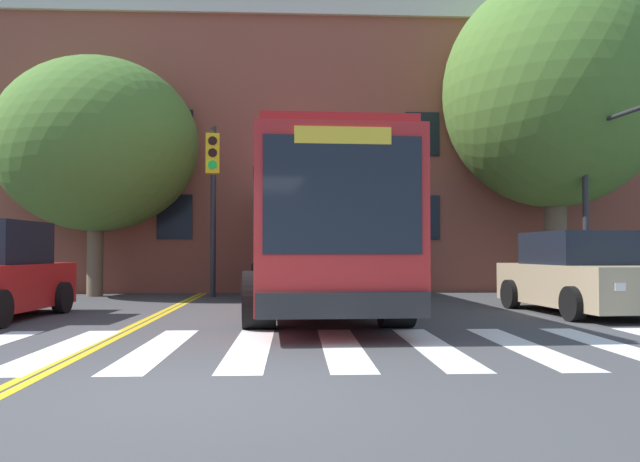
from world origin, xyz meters
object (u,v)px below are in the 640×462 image
at_px(car_tan_far_lane, 581,276).
at_px(traffic_light_overhead, 213,182).
at_px(city_bus, 313,230).
at_px(car_teal_behind_bus, 324,265).
at_px(street_tree_curbside_small, 96,145).
at_px(street_tree_curbside_large, 554,93).
at_px(traffic_light_near_corner, 632,160).

height_order(car_tan_far_lane, traffic_light_overhead, traffic_light_overhead).
distance_m(city_bus, traffic_light_overhead, 4.14).
height_order(car_tan_far_lane, car_teal_behind_bus, car_teal_behind_bus).
height_order(city_bus, car_teal_behind_bus, city_bus).
distance_m(car_tan_far_lane, street_tree_curbside_small, 13.60).
relative_size(car_tan_far_lane, car_teal_behind_bus, 0.94).
height_order(traffic_light_overhead, street_tree_curbside_small, street_tree_curbside_small).
height_order(car_teal_behind_bus, street_tree_curbside_large, street_tree_curbside_large).
bearing_deg(street_tree_curbside_large, street_tree_curbside_small, 178.56).
relative_size(car_teal_behind_bus, street_tree_curbside_large, 0.50).
distance_m(car_tan_far_lane, traffic_light_near_corner, 3.61).
bearing_deg(street_tree_curbside_small, street_tree_curbside_large, -1.44).
bearing_deg(traffic_light_overhead, city_bus, -47.72).
xyz_separation_m(city_bus, traffic_light_overhead, (-2.62, 2.88, 1.41)).
bearing_deg(city_bus, car_teal_behind_bus, 85.34).
bearing_deg(city_bus, traffic_light_overhead, 132.28).
height_order(city_bus, street_tree_curbside_small, street_tree_curbside_small).
bearing_deg(traffic_light_near_corner, city_bus, -178.51).
bearing_deg(traffic_light_near_corner, street_tree_curbside_small, 162.91).
height_order(traffic_light_near_corner, street_tree_curbside_large, street_tree_curbside_large).
xyz_separation_m(car_teal_behind_bus, traffic_light_near_corner, (6.76, -9.58, 2.67)).
distance_m(car_tan_far_lane, street_tree_curbside_large, 7.71).
height_order(city_bus, car_tan_far_lane, city_bus).
xyz_separation_m(car_tan_far_lane, traffic_light_overhead, (-8.22, 4.12, 2.40)).
relative_size(traffic_light_overhead, street_tree_curbside_small, 0.67).
bearing_deg(traffic_light_overhead, car_teal_behind_bus, 63.67).
distance_m(city_bus, car_tan_far_lane, 5.82).
bearing_deg(street_tree_curbside_small, car_teal_behind_bus, 37.32).
relative_size(car_teal_behind_bus, traffic_light_overhead, 0.97).
bearing_deg(car_tan_far_lane, city_bus, 167.53).
bearing_deg(traffic_light_near_corner, traffic_light_overhead, 165.23).
distance_m(city_bus, street_tree_curbside_small, 8.08).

